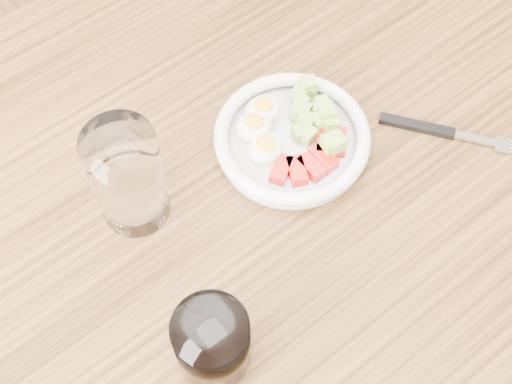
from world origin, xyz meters
TOP-DOWN VIEW (x-y plane):
  - ground at (0.00, 0.00)m, footprint 4.00×4.00m
  - dining_table at (0.00, 0.00)m, footprint 1.50×0.90m
  - bowl at (0.07, 0.05)m, footprint 0.19×0.19m
  - fork at (0.23, -0.05)m, footprint 0.13×0.16m
  - water_glass at (-0.12, 0.09)m, footprint 0.08×0.08m
  - coffee_glass at (-0.15, -0.10)m, footprint 0.08×0.08m

SIDE VIEW (x-z plane):
  - ground at x=0.00m, z-range 0.00..0.00m
  - dining_table at x=0.00m, z-range 0.28..1.05m
  - fork at x=0.23m, z-range 0.77..0.78m
  - bowl at x=0.07m, z-range 0.76..0.81m
  - coffee_glass at x=-0.15m, z-range 0.77..0.86m
  - water_glass at x=-0.12m, z-range 0.77..0.91m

